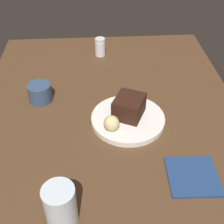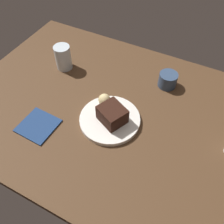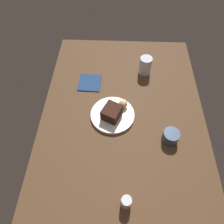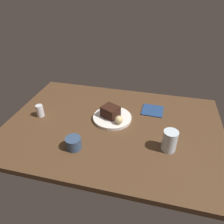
# 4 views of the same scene
# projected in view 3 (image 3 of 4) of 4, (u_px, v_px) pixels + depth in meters

# --- Properties ---
(dining_table) EXTENTS (1.20, 0.84, 0.03)m
(dining_table) POSITION_uv_depth(u_px,v_px,m) (123.00, 115.00, 1.09)
(dining_table) COLOR #4C331E
(dining_table) RESTS_ON ground
(dessert_plate) EXTENTS (0.22, 0.22, 0.02)m
(dessert_plate) POSITION_uv_depth(u_px,v_px,m) (112.00, 115.00, 1.07)
(dessert_plate) COLOR white
(dessert_plate) RESTS_ON dining_table
(chocolate_cake_slice) EXTENTS (0.12, 0.11, 0.06)m
(chocolate_cake_slice) POSITION_uv_depth(u_px,v_px,m) (112.00, 112.00, 1.03)
(chocolate_cake_slice) COLOR black
(chocolate_cake_slice) RESTS_ON dessert_plate
(bread_roll) EXTENTS (0.05, 0.05, 0.05)m
(bread_roll) POSITION_uv_depth(u_px,v_px,m) (123.00, 104.00, 1.07)
(bread_roll) COLOR #DBC184
(bread_roll) RESTS_ON dessert_plate
(salt_shaker) EXTENTS (0.04, 0.04, 0.07)m
(salt_shaker) POSITION_uv_depth(u_px,v_px,m) (126.00, 202.00, 0.80)
(salt_shaker) COLOR silver
(salt_shaker) RESTS_ON dining_table
(water_glass) EXTENTS (0.07, 0.07, 0.11)m
(water_glass) POSITION_uv_depth(u_px,v_px,m) (145.00, 66.00, 1.21)
(water_glass) COLOR silver
(water_glass) RESTS_ON dining_table
(coffee_cup) EXTENTS (0.08, 0.08, 0.06)m
(coffee_cup) POSITION_uv_depth(u_px,v_px,m) (171.00, 137.00, 0.97)
(coffee_cup) COLOR #334766
(coffee_cup) RESTS_ON dining_table
(folded_napkin) EXTENTS (0.13, 0.13, 0.01)m
(folded_napkin) POSITION_uv_depth(u_px,v_px,m) (90.00, 83.00, 1.20)
(folded_napkin) COLOR navy
(folded_napkin) RESTS_ON dining_table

